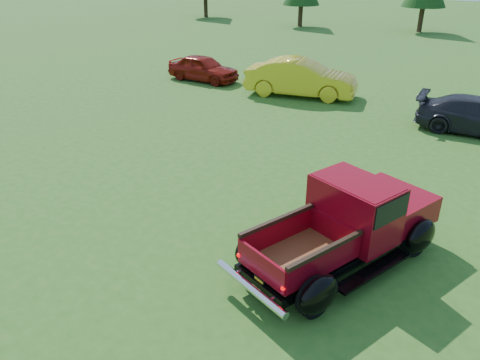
% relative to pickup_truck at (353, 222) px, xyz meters
% --- Properties ---
extents(ground, '(120.00, 120.00, 0.00)m').
position_rel_pickup_truck_xyz_m(ground, '(-2.16, -0.08, -0.79)').
color(ground, '#295718').
rests_on(ground, ground).
extents(pickup_truck, '(3.35, 4.76, 1.66)m').
position_rel_pickup_truck_xyz_m(pickup_truck, '(0.00, 0.00, 0.00)').
color(pickup_truck, black).
rests_on(pickup_truck, ground).
extents(show_car_red, '(3.50, 1.49, 1.18)m').
position_rel_pickup_truck_xyz_m(show_car_red, '(-10.66, 10.17, -0.20)').
color(show_car_red, maroon).
rests_on(show_car_red, ground).
extents(show_car_yellow, '(4.82, 2.49, 1.51)m').
position_rel_pickup_truck_xyz_m(show_car_yellow, '(-5.66, 10.15, -0.03)').
color(show_car_yellow, gold).
rests_on(show_car_yellow, ground).
extents(show_car_grey, '(4.12, 1.81, 1.18)m').
position_rel_pickup_truck_xyz_m(show_car_grey, '(1.34, 9.04, -0.20)').
color(show_car_grey, black).
rests_on(show_car_grey, ground).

